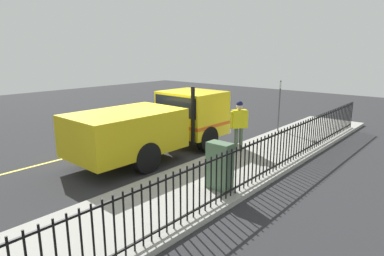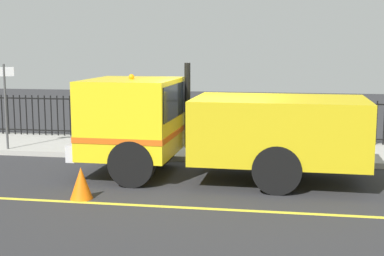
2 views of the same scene
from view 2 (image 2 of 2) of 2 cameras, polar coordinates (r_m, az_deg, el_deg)
ground_plane at (r=11.87m, az=2.14°, el=-5.21°), size 44.18×44.18×0.00m
sidewalk_slab at (r=14.57m, az=3.58°, el=-2.34°), size 2.74×20.08×0.13m
lane_marking at (r=9.64m, az=0.30°, el=-8.48°), size 0.12×18.07×0.01m
work_truck at (r=11.56m, az=1.17°, el=0.57°), size 2.37×6.16×2.47m
worker_standing at (r=13.94m, az=-4.45°, el=2.07°), size 0.49×0.55×1.82m
iron_fence at (r=15.57m, az=4.05°, el=0.93°), size 0.04×17.11×1.22m
utility_cabinet at (r=15.02m, az=8.59°, el=0.58°), size 0.65×0.37×1.24m
traffic_cone at (r=10.35m, az=-11.67°, el=-5.74°), size 0.43×0.43×0.61m
street_sign at (r=14.98m, az=-19.19°, el=3.21°), size 0.25×0.46×2.25m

